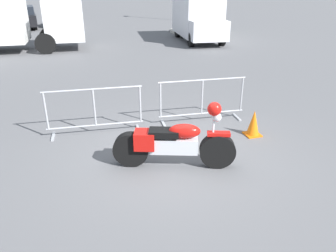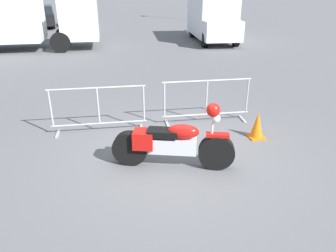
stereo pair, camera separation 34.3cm
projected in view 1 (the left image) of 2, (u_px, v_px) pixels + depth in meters
ground_plane at (175, 155)px, 6.55m from camera, size 120.00×120.00×0.00m
motorcycle at (174, 143)px, 5.99m from camera, size 2.21×0.89×1.28m
crowd_barrier_near at (95, 111)px, 7.28m from camera, size 2.15×0.56×1.07m
crowd_barrier_far at (202, 100)px, 7.93m from camera, size 2.15×0.56×1.07m
delivery_van at (198, 18)px, 18.48m from camera, size 2.41×5.16×2.31m
parked_car_black at (22, 17)px, 23.63m from camera, size 2.31×4.67×1.52m
parked_car_white at (61, 18)px, 24.10m from camera, size 2.05×4.14×1.35m
pedestrian at (19, 25)px, 18.12m from camera, size 0.45×0.45×1.69m
planter_island at (201, 26)px, 22.22m from camera, size 3.95×3.95×1.24m
traffic_cone at (254, 123)px, 7.30m from camera, size 0.34×0.34×0.59m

